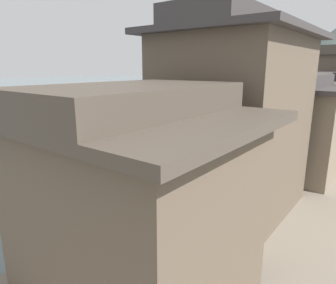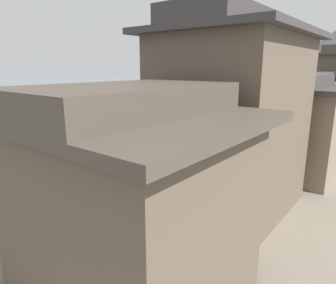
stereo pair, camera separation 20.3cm
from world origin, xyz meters
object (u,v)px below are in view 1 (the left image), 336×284
house_waterfront_far (326,107)px  mooring_post_dock_near (39,250)px  house_waterfront_narrow (301,114)px  house_waterfront_second (234,119)px  boat_moored_nearest (295,109)px  mooring_post_dock_far (243,149)px  house_waterfront_tall (288,125)px  boat_moored_second (226,152)px  boat_moored_far (172,160)px  boat_moored_third (306,114)px  mooring_post_dock_mid (178,180)px  house_waterfront_nearest (134,199)px

house_waterfront_far → mooring_post_dock_near: bearing=-97.9°
house_waterfront_narrow → mooring_post_dock_near: house_waterfront_narrow is taller
house_waterfront_second → house_waterfront_narrow: house_waterfront_second is taller
boat_moored_nearest → house_waterfront_far: 25.63m
mooring_post_dock_near → mooring_post_dock_far: size_ratio=1.13×
house_waterfront_tall → house_waterfront_far: size_ratio=1.00×
boat_moored_second → mooring_post_dock_near: mooring_post_dock_near is taller
boat_moored_second → boat_moored_far: size_ratio=1.13×
boat_moored_nearest → boat_moored_far: boat_moored_nearest is taller
boat_moored_third → boat_moored_far: size_ratio=1.04×
boat_moored_second → house_waterfront_narrow: bearing=19.1°
boat_moored_second → mooring_post_dock_mid: mooring_post_dock_mid is taller
house_waterfront_second → house_waterfront_far: (0.42, 18.40, -1.29)m
house_waterfront_second → mooring_post_dock_far: (-3.25, 8.67, -3.90)m
boat_moored_far → mooring_post_dock_mid: 7.15m
boat_moored_nearest → house_waterfront_nearest: bearing=-79.6°
house_waterfront_nearest → house_waterfront_tall: 13.78m
house_waterfront_second → mooring_post_dock_mid: house_waterfront_second is taller
mooring_post_dock_near → boat_moored_second: bearing=97.3°
boat_moored_far → house_waterfront_nearest: (8.17, -12.55, 3.61)m
house_waterfront_narrow → mooring_post_dock_near: bearing=-98.4°
mooring_post_dock_far → boat_moored_far: bearing=-145.9°
house_waterfront_far → mooring_post_dock_mid: (-3.67, -18.22, -2.52)m
boat_moored_nearest → mooring_post_dock_mid: mooring_post_dock_mid is taller
boat_moored_third → house_waterfront_second: house_waterfront_second is taller
house_waterfront_far → mooring_post_dock_mid: size_ratio=7.12×
boat_moored_nearest → house_waterfront_second: (8.59, -42.13, 4.85)m
boat_moored_nearest → house_waterfront_nearest: 50.02m
house_waterfront_nearest → house_waterfront_tall: size_ratio=0.99×
mooring_post_dock_mid → house_waterfront_nearest: bearing=-62.9°
house_waterfront_second → boat_moored_far: bearing=144.2°
house_waterfront_nearest → house_waterfront_tall: bearing=89.9°
boat_moored_second → house_waterfront_far: bearing=52.3°
boat_moored_far → boat_moored_second: bearing=66.6°
mooring_post_dock_mid → house_waterfront_tall: bearing=61.0°
house_waterfront_nearest → boat_moored_far: bearing=123.1°
house_waterfront_tall → house_waterfront_far: (-0.01, 11.57, -0.00)m
boat_moored_second → boat_moored_third: size_ratio=1.08×
boat_moored_third → boat_moored_far: bearing=-94.1°
house_waterfront_narrow → mooring_post_dock_mid: bearing=-103.8°
boat_moored_far → house_waterfront_second: (7.78, -5.61, 4.90)m
boat_moored_nearest → mooring_post_dock_mid: size_ratio=4.78×
boat_moored_third → house_waterfront_second: size_ratio=0.55×
house_waterfront_far → house_waterfront_second: bearing=-91.3°
mooring_post_dock_near → house_waterfront_nearest: bearing=15.8°
boat_moored_third → mooring_post_dock_near: bearing=-87.1°
boat_moored_third → mooring_post_dock_mid: mooring_post_dock_mid is taller
boat_moored_third → house_waterfront_far: bearing=-72.4°
mooring_post_dock_far → boat_moored_third: bearing=94.6°
boat_moored_third → mooring_post_dock_mid: size_ratio=4.90×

